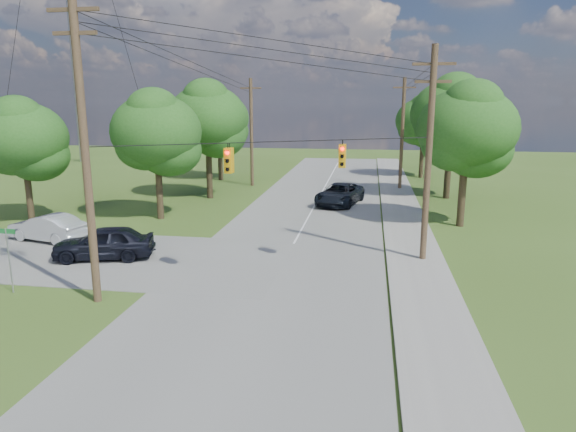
% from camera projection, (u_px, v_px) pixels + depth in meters
% --- Properties ---
extents(ground, '(140.00, 140.00, 0.00)m').
position_uv_depth(ground, '(204.00, 312.00, 19.66)').
color(ground, '#3A561C').
rests_on(ground, ground).
extents(main_road, '(10.00, 100.00, 0.03)m').
position_uv_depth(main_road, '(278.00, 272.00, 24.16)').
color(main_road, gray).
rests_on(main_road, ground).
extents(sidewalk_east, '(2.60, 100.00, 0.12)m').
position_uv_depth(sidewalk_east, '(424.00, 279.00, 23.13)').
color(sidewalk_east, gray).
rests_on(sidewalk_east, ground).
extents(pole_sw, '(2.00, 0.32, 12.00)m').
position_uv_depth(pole_sw, '(85.00, 146.00, 19.39)').
color(pole_sw, brown).
rests_on(pole_sw, ground).
extents(pole_ne, '(2.00, 0.32, 10.50)m').
position_uv_depth(pole_ne, '(429.00, 153.00, 24.81)').
color(pole_ne, brown).
rests_on(pole_ne, ground).
extents(pole_north_e, '(2.00, 0.32, 10.00)m').
position_uv_depth(pole_north_e, '(402.00, 133.00, 46.09)').
color(pole_north_e, brown).
rests_on(pole_north_e, ground).
extents(pole_north_w, '(2.00, 0.32, 10.00)m').
position_uv_depth(pole_north_w, '(251.00, 132.00, 48.22)').
color(pole_north_w, brown).
rests_on(pole_north_w, ground).
extents(power_lines, '(13.93, 29.62, 4.93)m').
position_uv_depth(power_lines, '(289.00, 78.00, 28.55)').
color(power_lines, black).
rests_on(power_lines, ground).
extents(traffic_signals, '(4.91, 3.27, 1.05)m').
position_uv_depth(traffic_signals, '(288.00, 158.00, 22.33)').
color(traffic_signals, '#D3960C').
rests_on(traffic_signals, ground).
extents(tree_w_near, '(6.00, 6.00, 8.40)m').
position_uv_depth(tree_w_near, '(156.00, 132.00, 34.05)').
color(tree_w_near, '#403220').
rests_on(tree_w_near, ground).
extents(tree_w_mid, '(6.40, 6.40, 9.22)m').
position_uv_depth(tree_w_mid, '(207.00, 118.00, 41.46)').
color(tree_w_mid, '#403220').
rests_on(tree_w_mid, ground).
extents(tree_w_far, '(6.00, 6.00, 8.73)m').
position_uv_depth(tree_w_far, '(219.00, 118.00, 51.48)').
color(tree_w_far, '#403220').
rests_on(tree_w_far, ground).
extents(tree_e_near, '(6.20, 6.20, 8.81)m').
position_uv_depth(tree_e_near, '(467.00, 128.00, 31.87)').
color(tree_e_near, '#403220').
rests_on(tree_e_near, ground).
extents(tree_e_mid, '(6.60, 6.60, 9.64)m').
position_uv_depth(tree_e_mid, '(452.00, 114.00, 41.29)').
color(tree_e_mid, '#403220').
rests_on(tree_e_mid, ground).
extents(tree_e_far, '(5.80, 5.80, 8.32)m').
position_uv_depth(tree_e_far, '(424.00, 121.00, 53.22)').
color(tree_e_far, '#403220').
rests_on(tree_e_far, ground).
extents(tree_cross_n, '(5.60, 5.60, 7.91)m').
position_uv_depth(tree_cross_n, '(23.00, 138.00, 32.94)').
color(tree_cross_n, '#403220').
rests_on(tree_cross_n, ground).
extents(car_cross_dark, '(5.32, 3.20, 1.69)m').
position_uv_depth(car_cross_dark, '(104.00, 243.00, 26.05)').
color(car_cross_dark, black).
rests_on(car_cross_dark, cross_road).
extents(car_cross_silver, '(4.93, 2.65, 1.54)m').
position_uv_depth(car_cross_silver, '(47.00, 227.00, 29.49)').
color(car_cross_silver, silver).
rests_on(car_cross_silver, cross_road).
extents(car_main_north, '(4.00, 6.30, 1.62)m').
position_uv_depth(car_main_north, '(340.00, 194.00, 39.93)').
color(car_main_north, black).
rests_on(car_main_north, main_road).
extents(street_name_sign, '(0.84, 0.07, 2.79)m').
position_uv_depth(street_name_sign, '(8.00, 253.00, 21.26)').
color(street_name_sign, gray).
rests_on(street_name_sign, ground).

